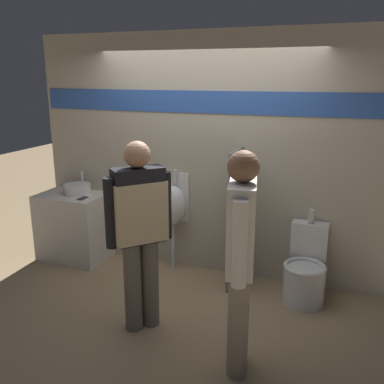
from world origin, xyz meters
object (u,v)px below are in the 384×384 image
at_px(sink_basin, 77,189).
at_px(toilet, 305,272).
at_px(cell_phone, 83,198).
at_px(person_with_lanyard, 241,255).
at_px(person_in_vest, 139,224).
at_px(urinal_near_counter, 173,205).

bearing_deg(sink_basin, toilet, -1.92).
relative_size(cell_phone, person_with_lanyard, 0.08).
relative_size(sink_basin, person_in_vest, 0.19).
bearing_deg(sink_basin, person_in_vest, -37.82).
xyz_separation_m(sink_basin, cell_phone, (0.19, -0.17, -0.05)).
relative_size(urinal_near_counter, person_with_lanyard, 0.69).
distance_m(cell_phone, toilet, 2.64).
bearing_deg(toilet, cell_phone, -178.29).
xyz_separation_m(toilet, person_with_lanyard, (-0.36, -1.28, 0.66)).
bearing_deg(cell_phone, urinal_near_counter, 14.93).
relative_size(cell_phone, toilet, 0.15).
xyz_separation_m(sink_basin, urinal_near_counter, (1.23, 0.11, -0.10)).
distance_m(sink_basin, cell_phone, 0.26).
height_order(sink_basin, cell_phone, sink_basin).
bearing_deg(cell_phone, person_with_lanyard, -28.38).
height_order(cell_phone, urinal_near_counter, urinal_near_counter).
height_order(sink_basin, person_in_vest, person_in_vest).
xyz_separation_m(sink_basin, toilet, (2.77, -0.09, -0.59)).
relative_size(sink_basin, cell_phone, 2.33).
relative_size(person_in_vest, person_with_lanyard, 0.99).
distance_m(cell_phone, urinal_near_counter, 1.07).
bearing_deg(toilet, person_with_lanyard, -105.78).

